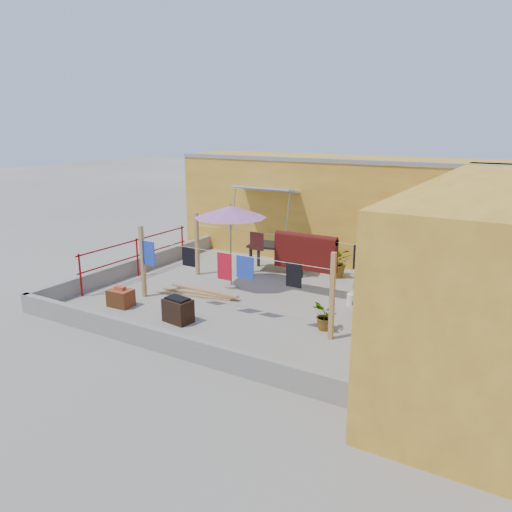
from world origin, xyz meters
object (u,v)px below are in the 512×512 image
at_px(patio_umbrella, 230,212).
at_px(brazier, 178,310).
at_px(water_jug_a, 397,292).
at_px(outdoor_table, 279,247).
at_px(plant_back_a, 338,262).
at_px(green_hose, 363,284).
at_px(white_basin, 181,344).
at_px(brick_stack, 121,298).
at_px(water_jug_b, 351,300).

bearing_deg(patio_umbrella, brazier, -83.12).
bearing_deg(water_jug_a, brazier, -133.25).
distance_m(outdoor_table, plant_back_a, 1.74).
distance_m(brazier, green_hose, 5.24).
distance_m(brazier, white_basin, 1.26).
xyz_separation_m(brick_stack, water_jug_b, (4.69, 2.82, -0.06)).
bearing_deg(green_hose, brick_stack, -134.70).
distance_m(brick_stack, water_jug_a, 6.72).
distance_m(green_hose, plant_back_a, 1.02).
relative_size(outdoor_table, white_basin, 3.83).
relative_size(water_jug_b, green_hose, 0.64).
bearing_deg(outdoor_table, water_jug_a, -8.93).
distance_m(brazier, water_jug_a, 5.40).
height_order(brazier, white_basin, brazier).
bearing_deg(brazier, water_jug_b, 44.72).
bearing_deg(outdoor_table, patio_umbrella, -101.84).
bearing_deg(green_hose, water_jug_b, -80.68).
height_order(brick_stack, water_jug_b, brick_stack).
distance_m(patio_umbrella, outdoor_table, 2.35).
xyz_separation_m(white_basin, green_hose, (1.82, 5.46, -0.01)).
relative_size(brazier, water_jug_a, 1.81).
distance_m(patio_umbrella, plant_back_a, 3.49).
relative_size(patio_umbrella, brazier, 3.37).
bearing_deg(green_hose, white_basin, -108.38).
distance_m(brazier, plant_back_a, 5.19).
bearing_deg(water_jug_a, outdoor_table, 171.07).
relative_size(brick_stack, plant_back_a, 0.67).
height_order(outdoor_table, plant_back_a, plant_back_a).
bearing_deg(outdoor_table, water_jug_b, -30.03).
relative_size(outdoor_table, brick_stack, 3.22).
bearing_deg(brazier, brick_stack, 178.10).
bearing_deg(water_jug_b, brick_stack, -149.02).
relative_size(white_basin, water_jug_a, 1.33).
relative_size(patio_umbrella, water_jug_a, 6.09).
xyz_separation_m(outdoor_table, water_jug_a, (3.60, -0.57, -0.57)).
bearing_deg(brazier, green_hose, 59.81).
relative_size(brick_stack, water_jug_b, 1.71).
height_order(patio_umbrella, plant_back_a, patio_umbrella).
xyz_separation_m(outdoor_table, green_hose, (2.54, 0.03, -0.70)).
bearing_deg(plant_back_a, water_jug_a, -26.17).
distance_m(outdoor_table, green_hose, 2.63).
bearing_deg(brick_stack, green_hose, 45.30).
relative_size(patio_umbrella, white_basin, 4.58).
xyz_separation_m(water_jug_b, plant_back_a, (-1.14, 2.01, 0.28)).
height_order(water_jug_a, water_jug_b, water_jug_a).
bearing_deg(patio_umbrella, water_jug_a, 18.82).
bearing_deg(white_basin, water_jug_a, 59.38).
xyz_separation_m(outdoor_table, water_jug_b, (2.81, -1.62, -0.58)).
bearing_deg(patio_umbrella, white_basin, -72.16).
relative_size(white_basin, plant_back_a, 0.56).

